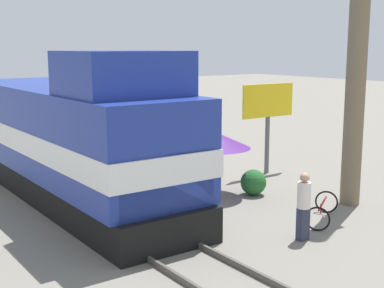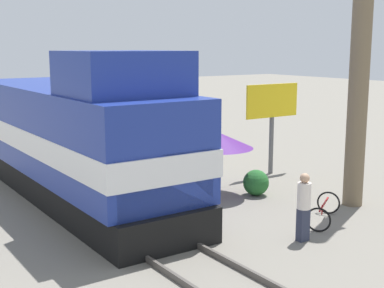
{
  "view_description": "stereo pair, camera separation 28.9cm",
  "coord_description": "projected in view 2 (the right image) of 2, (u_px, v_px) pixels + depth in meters",
  "views": [
    {
      "loc": [
        -6.56,
        -12.61,
        4.82
      ],
      "look_at": [
        1.2,
        -1.71,
        2.38
      ],
      "focal_mm": 50.0,
      "sensor_mm": 36.0,
      "label": 1
    },
    {
      "loc": [
        -6.32,
        -12.77,
        4.82
      ],
      "look_at": [
        1.2,
        -1.71,
        2.38
      ],
      "focal_mm": 50.0,
      "sensor_mm": 36.0,
      "label": 2
    }
  ],
  "objects": [
    {
      "name": "ground_plane",
      "position": [
        121.0,
        224.0,
        14.75
      ],
      "size": [
        120.0,
        120.0,
        0.0
      ],
      "primitive_type": "plane",
      "color": "slate"
    },
    {
      "name": "rail_near",
      "position": [
        97.0,
        226.0,
        14.34
      ],
      "size": [
        0.08,
        28.87,
        0.15
      ],
      "primitive_type": "cube",
      "color": "#4C4742",
      "rests_on": "ground_plane"
    },
    {
      "name": "rail_far",
      "position": [
        144.0,
        217.0,
        15.13
      ],
      "size": [
        0.08,
        28.87,
        0.15
      ],
      "primitive_type": "cube",
      "color": "#4C4742",
      "rests_on": "ground_plane"
    },
    {
      "name": "locomotive",
      "position": [
        77.0,
        140.0,
        16.78
      ],
      "size": [
        3.15,
        12.05,
        4.72
      ],
      "color": "black",
      "rests_on": "ground_plane"
    },
    {
      "name": "utility_pole",
      "position": [
        360.0,
        54.0,
        15.75
      ],
      "size": [
        1.8,
        0.6,
        9.14
      ],
      "color": "#726047",
      "rests_on": "ground_plane"
    },
    {
      "name": "vendor_umbrella",
      "position": [
        218.0,
        140.0,
        17.37
      ],
      "size": [
        2.31,
        2.31,
        2.09
      ],
      "color": "#4C4C4C",
      "rests_on": "ground_plane"
    },
    {
      "name": "billboard_sign",
      "position": [
        272.0,
        106.0,
        20.22
      ],
      "size": [
        2.5,
        0.12,
        3.45
      ],
      "color": "#595959",
      "rests_on": "ground_plane"
    },
    {
      "name": "shrub_cluster",
      "position": [
        256.0,
        183.0,
        17.55
      ],
      "size": [
        0.85,
        0.85,
        0.85
      ],
      "primitive_type": "sphere",
      "color": "#236028",
      "rests_on": "ground_plane"
    },
    {
      "name": "person_bystander",
      "position": [
        304.0,
        204.0,
        13.31
      ],
      "size": [
        0.34,
        0.34,
        1.75
      ],
      "color": "#2D3347",
      "rests_on": "ground_plane"
    },
    {
      "name": "bicycle",
      "position": [
        324.0,
        210.0,
        14.83
      ],
      "size": [
        1.83,
        1.51,
        0.67
      ],
      "rotation": [
        0.0,
        0.0,
        -1.0
      ],
      "color": "black",
      "rests_on": "ground_plane"
    }
  ]
}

